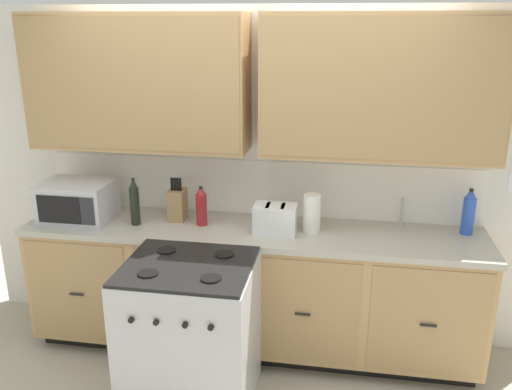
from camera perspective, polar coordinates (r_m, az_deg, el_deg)
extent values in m
plane|color=#B2A893|center=(3.86, -1.27, -18.20)|extent=(8.00, 8.00, 0.00)
cube|color=white|center=(3.89, 0.35, 1.74)|extent=(4.30, 0.05, 2.38)
cube|color=white|center=(3.87, 0.28, 0.81)|extent=(3.10, 0.01, 0.40)
cube|color=tan|center=(3.78, -12.46, 11.58)|extent=(1.50, 0.34, 0.90)
cube|color=#A58052|center=(3.62, -13.50, 11.23)|extent=(1.47, 0.01, 0.85)
cube|color=tan|center=(3.51, 13.09, 11.07)|extent=(1.50, 0.34, 0.90)
cube|color=#A58052|center=(3.34, 13.24, 10.71)|extent=(1.47, 0.01, 0.85)
cube|color=black|center=(4.10, -0.37, -14.94)|extent=(3.04, 0.48, 0.10)
cube|color=tan|center=(3.85, -0.47, -9.60)|extent=(3.10, 0.60, 0.79)
cube|color=#A88354|center=(3.95, -18.39, -9.81)|extent=(0.71, 0.01, 0.73)
cube|color=black|center=(3.95, -18.48, -9.97)|extent=(0.10, 0.01, 0.01)
cube|color=#A88354|center=(3.67, -7.41, -11.22)|extent=(0.71, 0.01, 0.73)
cube|color=black|center=(3.66, -7.47, -11.40)|extent=(0.10, 0.01, 0.01)
cube|color=#A88354|center=(3.54, 4.97, -12.32)|extent=(0.71, 0.01, 0.73)
cube|color=black|center=(3.53, 4.95, -12.50)|extent=(0.10, 0.01, 0.01)
cube|color=#A88354|center=(3.58, 17.76, -12.86)|extent=(0.71, 0.01, 0.73)
cube|color=black|center=(3.57, 17.78, -13.04)|extent=(0.10, 0.01, 0.01)
cube|color=#ADA899|center=(3.67, -0.48, -3.83)|extent=(3.13, 0.63, 0.04)
cube|color=#A8AAAF|center=(3.67, 15.25, -4.44)|extent=(0.56, 0.38, 0.02)
cube|color=#B7B7BC|center=(3.39, -6.93, -14.63)|extent=(0.76, 0.66, 0.92)
cube|color=black|center=(3.16, -7.25, -7.46)|extent=(0.74, 0.65, 0.02)
cylinder|color=black|center=(3.08, -11.37, -8.16)|extent=(0.12, 0.12, 0.01)
cylinder|color=black|center=(2.98, -4.79, -8.82)|extent=(0.12, 0.12, 0.01)
cylinder|color=black|center=(3.35, -9.44, -5.80)|extent=(0.12, 0.12, 0.01)
cylinder|color=black|center=(3.25, -3.40, -6.31)|extent=(0.12, 0.12, 0.01)
cylinder|color=black|center=(3.03, -13.10, -12.77)|extent=(0.03, 0.02, 0.03)
cylinder|color=black|center=(2.99, -10.55, -13.13)|extent=(0.03, 0.02, 0.03)
cylinder|color=black|center=(2.94, -7.54, -13.51)|extent=(0.03, 0.02, 0.03)
cylinder|color=black|center=(2.91, -4.82, -13.82)|extent=(0.03, 0.02, 0.03)
cube|color=#B7B7BC|center=(3.97, -18.38, -0.64)|extent=(0.48, 0.36, 0.28)
cube|color=black|center=(3.83, -20.16, -1.48)|extent=(0.31, 0.01, 0.19)
cube|color=#28282D|center=(3.74, -17.45, -1.68)|extent=(0.10, 0.01, 0.19)
cube|color=white|center=(3.57, 2.06, -2.54)|extent=(0.28, 0.18, 0.19)
cube|color=black|center=(3.54, 1.27, -1.12)|extent=(0.02, 0.13, 0.01)
cube|color=black|center=(3.53, 2.88, -1.21)|extent=(0.02, 0.13, 0.01)
cube|color=#9C794E|center=(3.83, -8.32, -1.04)|extent=(0.11, 0.14, 0.22)
cylinder|color=black|center=(3.78, -8.91, 1.16)|extent=(0.02, 0.02, 0.09)
cylinder|color=black|center=(3.77, -8.62, 1.14)|extent=(0.02, 0.02, 0.09)
cylinder|color=black|center=(3.77, -8.33, 1.13)|extent=(0.02, 0.02, 0.09)
cylinder|color=black|center=(3.76, -8.04, 1.11)|extent=(0.02, 0.02, 0.09)
cylinder|color=#B2B5BA|center=(3.80, 15.17, -1.81)|extent=(0.02, 0.02, 0.20)
cylinder|color=white|center=(3.59, 5.94, -1.93)|extent=(0.12, 0.12, 0.26)
cylinder|color=black|center=(3.78, -12.71, -1.17)|extent=(0.07, 0.07, 0.27)
cone|color=black|center=(3.73, -12.88, 1.23)|extent=(0.06, 0.06, 0.07)
cylinder|color=black|center=(3.73, -12.91, 1.60)|extent=(0.02, 0.02, 0.02)
cylinder|color=blue|center=(3.80, 21.56, -2.07)|extent=(0.08, 0.08, 0.25)
cone|color=blue|center=(3.75, 21.83, 0.15)|extent=(0.07, 0.07, 0.06)
cylinder|color=black|center=(3.75, 21.87, 0.49)|extent=(0.03, 0.03, 0.02)
cylinder|color=maroon|center=(3.71, -5.80, -1.56)|extent=(0.08, 0.08, 0.22)
cone|color=maroon|center=(3.67, -5.87, 0.47)|extent=(0.07, 0.07, 0.06)
cylinder|color=black|center=(3.66, -5.88, 0.77)|extent=(0.03, 0.03, 0.02)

